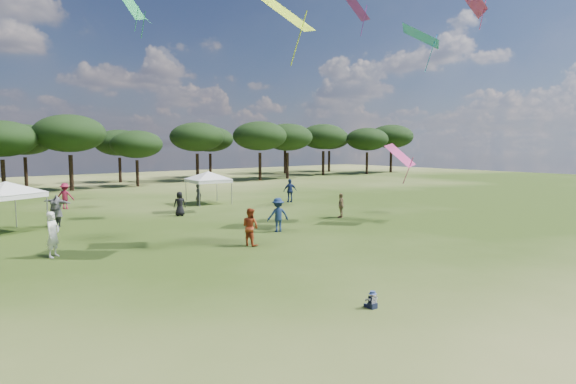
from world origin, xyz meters
The scene contains 6 objects.
ground centered at (0.00, 0.00, 0.00)m, with size 140.00×140.00×0.00m, color #344A16.
tree_line centered at (2.39, 47.41, 5.42)m, with size 108.78×17.63×7.77m.
tent_left centered at (-6.04, 22.02, 2.60)m, with size 5.28×5.28×3.02m.
tent_right centered at (8.36, 26.10, 2.42)m, with size 5.71×5.71×2.84m.
toddler centered at (-0.25, 2.24, 0.22)m, with size 0.34×0.38×0.50m.
festival_crowd centered at (-2.28, 20.39, 0.88)m, with size 30.92×19.75×1.90m.
Camera 1 is at (-10.59, -6.49, 4.67)m, focal length 30.00 mm.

